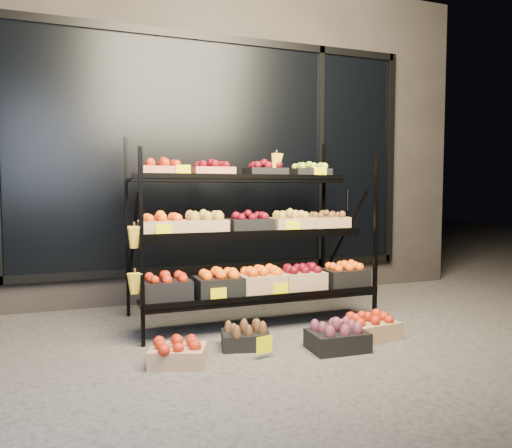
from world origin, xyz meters
name	(u,v)px	position (x,y,z in m)	size (l,w,h in m)	color
ground	(277,339)	(0.00, 0.00, 0.00)	(24.00, 24.00, 0.00)	#514F4C
building	(197,144)	(0.00, 2.59, 1.75)	(6.00, 2.08, 3.50)	#2D2826
display_rack	(250,234)	(-0.01, 0.60, 0.79)	(2.18, 1.02, 1.66)	black
tag_floor_a	(264,350)	(-0.27, -0.40, 0.06)	(0.13, 0.01, 0.12)	#E6DB00
tag_floor_b	(337,341)	(0.31, -0.40, 0.06)	(0.13, 0.01, 0.12)	#E6DB00
floor_crate_left	(178,352)	(-0.86, -0.31, 0.09)	(0.44, 0.38, 0.19)	tan
floor_crate_midleft	(245,336)	(-0.31, -0.12, 0.09)	(0.40, 0.33, 0.18)	black
floor_crate_midright	(369,327)	(0.68, -0.26, 0.10)	(0.44, 0.34, 0.21)	tan
floor_crate_right	(337,337)	(0.30, -0.41, 0.10)	(0.43, 0.32, 0.21)	black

